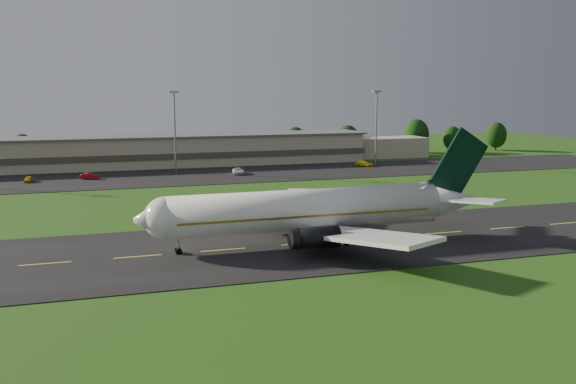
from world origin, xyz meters
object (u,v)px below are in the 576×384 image
object	(u,v)px
service_vehicle_b	(90,176)
service_vehicle_c	(239,171)
light_mast_east	(376,119)
light_mast_centre	(175,122)
service_vehicle_d	(364,164)
terminal	(172,151)
airliner	(313,210)
service_vehicle_a	(29,179)

from	to	relation	value
service_vehicle_b	service_vehicle_c	world-z (taller)	service_vehicle_c
light_mast_east	service_vehicle_c	world-z (taller)	light_mast_east
light_mast_centre	service_vehicle_d	xyz separation A→B (m)	(50.36, -2.85, -11.89)
light_mast_centre	service_vehicle_b	world-z (taller)	light_mast_centre
terminal	light_mast_centre	xyz separation A→B (m)	(-1.40, -16.18, 8.75)
airliner	terminal	distance (m)	96.38
service_vehicle_c	terminal	bearing A→B (deg)	124.26
service_vehicle_b	service_vehicle_c	size ratio (longest dim) A/B	0.80
service_vehicle_a	service_vehicle_b	bearing A→B (deg)	11.14
light_mast_east	service_vehicle_c	distance (m)	43.12
service_vehicle_b	service_vehicle_d	distance (m)	71.21
terminal	service_vehicle_a	distance (m)	42.12
terminal	light_mast_centre	size ratio (longest dim) A/B	7.13
light_mast_centre	service_vehicle_a	bearing A→B (deg)	-169.36
terminal	service_vehicle_a	world-z (taller)	terminal
light_mast_centre	service_vehicle_b	bearing A→B (deg)	-164.74
terminal	service_vehicle_d	xyz separation A→B (m)	(48.96, -19.03, -3.14)
light_mast_centre	service_vehicle_c	world-z (taller)	light_mast_centre
terminal	light_mast_east	distance (m)	56.67
service_vehicle_c	airliner	bearing A→B (deg)	-89.42
light_mast_east	service_vehicle_d	world-z (taller)	light_mast_east
terminal	service_vehicle_b	world-z (taller)	terminal
service_vehicle_b	light_mast_centre	bearing A→B (deg)	-57.76
terminal	service_vehicle_a	size ratio (longest dim) A/B	37.88
airliner	light_mast_east	bearing A→B (deg)	59.21
light_mast_east	service_vehicle_b	bearing A→B (deg)	-175.72
airliner	service_vehicle_b	distance (m)	79.61
light_mast_centre	service_vehicle_d	distance (m)	51.82
airliner	light_mast_centre	distance (m)	80.75
airliner	light_mast_centre	bearing A→B (deg)	95.26
terminal	light_mast_centre	world-z (taller)	light_mast_centre
terminal	light_mast_east	size ratio (longest dim) A/B	7.13
airliner	service_vehicle_a	distance (m)	84.58
service_vehicle_b	airliner	bearing A→B (deg)	-142.20
light_mast_centre	service_vehicle_b	size ratio (longest dim) A/B	4.71
light_mast_east	service_vehicle_a	size ratio (longest dim) A/B	5.32
service_vehicle_b	service_vehicle_d	bearing A→B (deg)	-70.74
service_vehicle_b	service_vehicle_c	distance (m)	35.13
service_vehicle_b	service_vehicle_d	world-z (taller)	service_vehicle_d
service_vehicle_c	light_mast_east	bearing A→B (deg)	16.73
light_mast_east	service_vehicle_a	bearing A→B (deg)	-175.89
service_vehicle_b	service_vehicle_c	xyz separation A→B (m)	(35.07, -2.07, 0.04)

